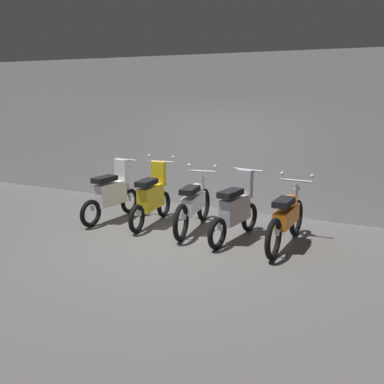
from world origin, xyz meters
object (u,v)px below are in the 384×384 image
motorbike_slot_0 (112,194)px  motorbike_slot_3 (236,210)px  motorbike_slot_2 (194,204)px  motorbike_slot_1 (152,197)px  motorbike_slot_4 (287,217)px

motorbike_slot_0 → motorbike_slot_3: 2.64m
motorbike_slot_2 → motorbike_slot_3: bearing=-11.5°
motorbike_slot_1 → motorbike_slot_4: (2.64, -0.13, -0.04)m
motorbike_slot_2 → motorbike_slot_4: (1.76, -0.15, 0.00)m
motorbike_slot_0 → motorbike_slot_2: 1.76m
motorbike_slot_0 → motorbike_slot_4: motorbike_slot_0 is taller
motorbike_slot_0 → motorbike_slot_3: size_ratio=1.00×
motorbike_slot_0 → motorbike_slot_1: bearing=4.6°
motorbike_slot_3 → motorbike_slot_2: bearing=168.5°
motorbike_slot_0 → motorbike_slot_2: (1.75, 0.09, -0.03)m
motorbike_slot_2 → motorbike_slot_4: same height
motorbike_slot_2 → motorbike_slot_0: bearing=-177.0°
motorbike_slot_3 → motorbike_slot_4: motorbike_slot_3 is taller
motorbike_slot_1 → motorbike_slot_4: size_ratio=0.86×
motorbike_slot_4 → motorbike_slot_3: bearing=-178.2°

